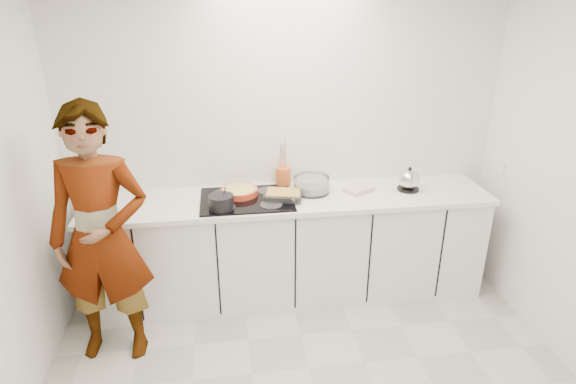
{
  "coord_description": "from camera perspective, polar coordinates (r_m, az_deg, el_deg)",
  "views": [
    {
      "loc": [
        -0.5,
        -2.22,
        2.43
      ],
      "look_at": [
        -0.05,
        1.05,
        1.05
      ],
      "focal_mm": 30.0,
      "sensor_mm": 36.0,
      "label": 1
    }
  ],
  "objects": [
    {
      "name": "wall_back",
      "position": [
        4.02,
        -0.36,
        6.35
      ],
      "size": [
        3.6,
        0.0,
        2.6
      ],
      "primitive_type": "cube",
      "color": "white",
      "rests_on": "ground"
    },
    {
      "name": "base_cabinets",
      "position": [
        4.06,
        0.26,
        -6.74
      ],
      "size": [
        3.2,
        0.58,
        0.87
      ],
      "primitive_type": "cube",
      "color": "white",
      "rests_on": "floor"
    },
    {
      "name": "countertop",
      "position": [
        3.86,
        0.27,
        -0.84
      ],
      "size": [
        3.24,
        0.64,
        0.04
      ],
      "primitive_type": "cube",
      "color": "white",
      "rests_on": "base_cabinets"
    },
    {
      "name": "hob",
      "position": [
        3.8,
        -4.92,
        -0.87
      ],
      "size": [
        0.72,
        0.54,
        0.01
      ],
      "primitive_type": "cube",
      "color": "black",
      "rests_on": "countertop"
    },
    {
      "name": "tart_dish",
      "position": [
        3.87,
        -5.8,
        0.09
      ],
      "size": [
        0.37,
        0.37,
        0.05
      ],
      "color": "red",
      "rests_on": "hob"
    },
    {
      "name": "saucepan",
      "position": [
        3.63,
        -7.93,
        -1.18
      ],
      "size": [
        0.25,
        0.25,
        0.18
      ],
      "color": "black",
      "rests_on": "hob"
    },
    {
      "name": "baking_dish",
      "position": [
        3.78,
        -0.55,
        -0.3
      ],
      "size": [
        0.33,
        0.27,
        0.06
      ],
      "color": "silver",
      "rests_on": "hob"
    },
    {
      "name": "mixing_bowl",
      "position": [
        3.92,
        2.8,
        0.82
      ],
      "size": [
        0.31,
        0.31,
        0.14
      ],
      "color": "silver",
      "rests_on": "countertop"
    },
    {
      "name": "tea_towel",
      "position": [
        3.99,
        8.35,
        0.33
      ],
      "size": [
        0.28,
        0.25,
        0.04
      ],
      "primitive_type": "cube",
      "rotation": [
        0.0,
        0.0,
        0.53
      ],
      "color": "white",
      "rests_on": "countertop"
    },
    {
      "name": "kettle",
      "position": [
        4.07,
        14.12,
        1.35
      ],
      "size": [
        0.21,
        0.21,
        0.2
      ],
      "color": "black",
      "rests_on": "countertop"
    },
    {
      "name": "utensil_crock",
      "position": [
        4.05,
        -0.58,
        1.87
      ],
      "size": [
        0.17,
        0.17,
        0.16
      ],
      "primitive_type": "cylinder",
      "rotation": [
        0.0,
        0.0,
        0.38
      ],
      "color": "#D6612A",
      "rests_on": "countertop"
    },
    {
      "name": "cook",
      "position": [
        3.44,
        -21.26,
        -5.11
      ],
      "size": [
        0.7,
        0.49,
        1.83
      ],
      "primitive_type": "imported",
      "rotation": [
        0.0,
        0.0,
        -0.08
      ],
      "color": "white",
      "rests_on": "floor"
    }
  ]
}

